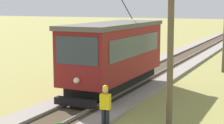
{
  "coord_description": "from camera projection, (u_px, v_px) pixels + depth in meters",
  "views": [
    {
      "loc": [
        8.19,
        -4.28,
        4.72
      ],
      "look_at": [
        0.28,
        12.6,
        1.87
      ],
      "focal_mm": 59.29,
      "sensor_mm": 36.0,
      "label": 1
    }
  ],
  "objects": [
    {
      "name": "track_worker",
      "position": [
        105.0,
        106.0,
        13.9
      ],
      "size": [
        0.4,
        0.28,
        1.78
      ],
      "rotation": [
        0.0,
        0.0,
        1.67
      ],
      "color": "black",
      "rests_on": "ground"
    },
    {
      "name": "red_tram",
      "position": [
        115.0,
        53.0,
        19.78
      ],
      "size": [
        2.6,
        8.54,
        4.79
      ],
      "color": "maroon",
      "rests_on": "rail_right"
    },
    {
      "name": "utility_pole_near_tram",
      "position": [
        171.0,
        30.0,
        13.65
      ],
      "size": [
        1.4,
        0.42,
        7.44
      ],
      "color": "brown",
      "rests_on": "ground"
    }
  ]
}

